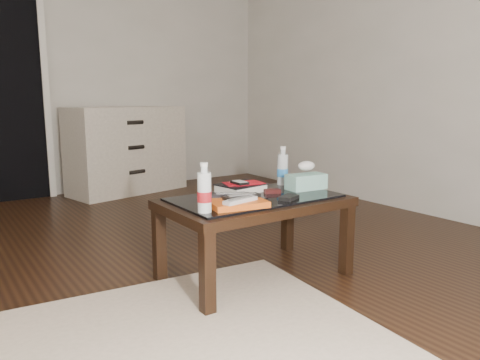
{
  "coord_description": "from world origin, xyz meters",
  "views": [
    {
      "loc": [
        -1.05,
        -2.5,
        1.0
      ],
      "look_at": [
        0.38,
        -0.4,
        0.55
      ],
      "focal_mm": 35.0,
      "sensor_mm": 36.0,
      "label": 1
    }
  ],
  "objects_px": {
    "dresser": "(127,150)",
    "textbook": "(241,188)",
    "tissue_box": "(306,182)",
    "coffee_table": "(255,208)",
    "water_bottle_left": "(204,187)",
    "water_bottle_right": "(283,166)"
  },
  "relations": [
    {
      "from": "dresser",
      "to": "textbook",
      "type": "distance_m",
      "value": 2.56
    },
    {
      "from": "tissue_box",
      "to": "dresser",
      "type": "bearing_deg",
      "value": 97.03
    },
    {
      "from": "coffee_table",
      "to": "dresser",
      "type": "xyz_separation_m",
      "value": [
        0.3,
        2.7,
        0.05
      ]
    },
    {
      "from": "textbook",
      "to": "water_bottle_left",
      "type": "height_order",
      "value": "water_bottle_left"
    },
    {
      "from": "water_bottle_right",
      "to": "coffee_table",
      "type": "bearing_deg",
      "value": -151.56
    },
    {
      "from": "water_bottle_right",
      "to": "tissue_box",
      "type": "xyz_separation_m",
      "value": [
        0.02,
        -0.2,
        -0.07
      ]
    },
    {
      "from": "tissue_box",
      "to": "coffee_table",
      "type": "bearing_deg",
      "value": -175.09
    },
    {
      "from": "textbook",
      "to": "tissue_box",
      "type": "relative_size",
      "value": 1.09
    },
    {
      "from": "water_bottle_left",
      "to": "water_bottle_right",
      "type": "height_order",
      "value": "same"
    },
    {
      "from": "water_bottle_left",
      "to": "tissue_box",
      "type": "bearing_deg",
      "value": 10.6
    },
    {
      "from": "tissue_box",
      "to": "textbook",
      "type": "bearing_deg",
      "value": 162.18
    },
    {
      "from": "dresser",
      "to": "textbook",
      "type": "height_order",
      "value": "dresser"
    },
    {
      "from": "textbook",
      "to": "coffee_table",
      "type": "bearing_deg",
      "value": -102.72
    },
    {
      "from": "coffee_table",
      "to": "textbook",
      "type": "distance_m",
      "value": 0.18
    },
    {
      "from": "dresser",
      "to": "water_bottle_right",
      "type": "distance_m",
      "value": 2.51
    },
    {
      "from": "coffee_table",
      "to": "water_bottle_right",
      "type": "height_order",
      "value": "water_bottle_right"
    },
    {
      "from": "coffee_table",
      "to": "water_bottle_left",
      "type": "relative_size",
      "value": 4.2
    },
    {
      "from": "dresser",
      "to": "water_bottle_right",
      "type": "height_order",
      "value": "dresser"
    },
    {
      "from": "water_bottle_right",
      "to": "tissue_box",
      "type": "height_order",
      "value": "water_bottle_right"
    },
    {
      "from": "coffee_table",
      "to": "water_bottle_left",
      "type": "height_order",
      "value": "water_bottle_left"
    },
    {
      "from": "dresser",
      "to": "tissue_box",
      "type": "height_order",
      "value": "dresser"
    },
    {
      "from": "dresser",
      "to": "textbook",
      "type": "bearing_deg",
      "value": -109.1
    }
  ]
}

